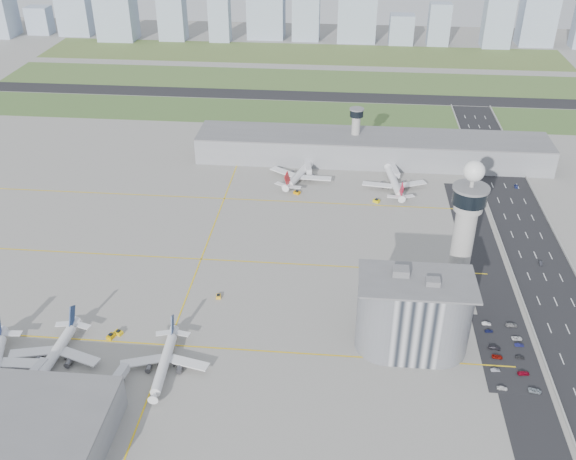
# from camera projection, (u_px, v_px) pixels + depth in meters

# --- Properties ---
(ground) EXTENTS (1000.00, 1000.00, 0.00)m
(ground) POSITION_uv_depth(u_px,v_px,m) (280.00, 303.00, 267.71)
(ground) COLOR #9C9991
(grass_strip_0) EXTENTS (480.00, 50.00, 0.08)m
(grass_strip_0) POSITION_uv_depth(u_px,v_px,m) (285.00, 112.00, 461.76)
(grass_strip_0) COLOR #4A6C33
(grass_strip_0) RESTS_ON ground
(grass_strip_1) EXTENTS (480.00, 60.00, 0.08)m
(grass_strip_1) POSITION_uv_depth(u_px,v_px,m) (294.00, 80.00, 525.91)
(grass_strip_1) COLOR #496932
(grass_strip_1) RESTS_ON ground
(grass_strip_2) EXTENTS (480.00, 70.00, 0.08)m
(grass_strip_2) POSITION_uv_depth(u_px,v_px,m) (301.00, 54.00, 594.34)
(grass_strip_2) COLOR #566F34
(grass_strip_2) RESTS_ON ground
(runway) EXTENTS (480.00, 22.00, 0.10)m
(runway) POSITION_uv_depth(u_px,v_px,m) (290.00, 95.00, 493.40)
(runway) COLOR black
(runway) RESTS_ON ground
(highway) EXTENTS (28.00, 500.00, 0.10)m
(highway) POSITION_uv_depth(u_px,v_px,m) (563.00, 320.00, 258.45)
(highway) COLOR black
(highway) RESTS_ON ground
(barrier_left) EXTENTS (0.60, 500.00, 1.20)m
(barrier_left) POSITION_uv_depth(u_px,v_px,m) (528.00, 316.00, 259.29)
(barrier_left) COLOR #9E9E99
(barrier_left) RESTS_ON ground
(landside_road) EXTENTS (18.00, 260.00, 0.08)m
(landside_road) POSITION_uv_depth(u_px,v_px,m) (505.00, 332.00, 251.91)
(landside_road) COLOR black
(landside_road) RESTS_ON ground
(parking_lot) EXTENTS (20.00, 44.00, 0.10)m
(parking_lot) POSITION_uv_depth(u_px,v_px,m) (506.00, 352.00, 241.80)
(parking_lot) COLOR black
(parking_lot) RESTS_ON ground
(taxiway_line_h_0) EXTENTS (260.00, 0.60, 0.01)m
(taxiway_line_h_0) POSITION_uv_depth(u_px,v_px,m) (168.00, 345.00, 245.26)
(taxiway_line_h_0) COLOR yellow
(taxiway_line_h_0) RESTS_ON ground
(taxiway_line_h_1) EXTENTS (260.00, 0.60, 0.01)m
(taxiway_line_h_1) POSITION_uv_depth(u_px,v_px,m) (201.00, 259.00, 296.58)
(taxiway_line_h_1) COLOR yellow
(taxiway_line_h_1) RESTS_ON ground
(taxiway_line_h_2) EXTENTS (260.00, 0.60, 0.01)m
(taxiway_line_h_2) POSITION_uv_depth(u_px,v_px,m) (224.00, 199.00, 347.91)
(taxiway_line_h_2) COLOR yellow
(taxiway_line_h_2) RESTS_ON ground
(taxiway_line_v) EXTENTS (0.60, 260.00, 0.01)m
(taxiway_line_v) POSITION_uv_depth(u_px,v_px,m) (201.00, 259.00, 296.58)
(taxiway_line_v) COLOR yellow
(taxiway_line_v) RESTS_ON ground
(control_tower) EXTENTS (14.00, 14.00, 64.50)m
(control_tower) POSITION_uv_depth(u_px,v_px,m) (464.00, 230.00, 250.84)
(control_tower) COLOR #ADAAA5
(control_tower) RESTS_ON ground
(secondary_tower) EXTENTS (8.60, 8.60, 31.90)m
(secondary_tower) POSITION_uv_depth(u_px,v_px,m) (356.00, 129.00, 383.99)
(secondary_tower) COLOR #ADAAA5
(secondary_tower) RESTS_ON ground
(admin_building) EXTENTS (42.00, 24.00, 33.50)m
(admin_building) POSITION_uv_depth(u_px,v_px,m) (413.00, 314.00, 236.89)
(admin_building) COLOR #B2B2B7
(admin_building) RESTS_ON ground
(terminal_pier) EXTENTS (210.00, 32.00, 15.80)m
(terminal_pier) POSITION_uv_depth(u_px,v_px,m) (371.00, 148.00, 387.05)
(terminal_pier) COLOR gray
(terminal_pier) RESTS_ON ground
(airplane_near_b) EXTENTS (36.94, 42.90, 11.61)m
(airplane_near_b) POSITION_uv_depth(u_px,v_px,m) (52.00, 351.00, 233.81)
(airplane_near_b) COLOR white
(airplane_near_b) RESTS_ON ground
(airplane_near_c) EXTENTS (34.87, 40.39, 10.87)m
(airplane_near_c) POSITION_uv_depth(u_px,v_px,m) (163.00, 359.00, 230.74)
(airplane_near_c) COLOR white
(airplane_near_c) RESTS_ON ground
(airplane_far_a) EXTENTS (49.80, 54.05, 12.45)m
(airplane_far_a) POSITION_uv_depth(u_px,v_px,m) (301.00, 168.00, 366.25)
(airplane_far_a) COLOR white
(airplane_far_a) RESTS_ON ground
(airplane_far_b) EXTENTS (42.04, 47.47, 11.97)m
(airplane_far_b) POSITION_uv_depth(u_px,v_px,m) (394.00, 178.00, 356.38)
(airplane_far_b) COLOR white
(airplane_far_b) RESTS_ON ground
(jet_bridge_near_1) EXTENTS (5.39, 14.31, 5.70)m
(jet_bridge_near_1) POSITION_uv_depth(u_px,v_px,m) (22.00, 391.00, 220.74)
(jet_bridge_near_1) COLOR silver
(jet_bridge_near_1) RESTS_ON ground
(jet_bridge_near_2) EXTENTS (5.39, 14.31, 5.70)m
(jet_bridge_near_2) POSITION_uv_depth(u_px,v_px,m) (107.00, 397.00, 218.33)
(jet_bridge_near_2) COLOR silver
(jet_bridge_near_2) RESTS_ON ground
(jet_bridge_far_0) EXTENTS (5.39, 14.31, 5.70)m
(jet_bridge_far_0) POSITION_uv_depth(u_px,v_px,m) (307.00, 164.00, 379.00)
(jet_bridge_far_0) COLOR silver
(jet_bridge_far_0) RESTS_ON ground
(jet_bridge_far_1) EXTENTS (5.39, 14.31, 5.70)m
(jet_bridge_far_1) POSITION_uv_depth(u_px,v_px,m) (392.00, 168.00, 374.99)
(jet_bridge_far_1) COLOR silver
(jet_bridge_far_1) RESTS_ON ground
(tug_1) EXTENTS (3.13, 3.79, 1.89)m
(tug_1) POSITION_uv_depth(u_px,v_px,m) (111.00, 336.00, 248.40)
(tug_1) COLOR #D2A005
(tug_1) RESTS_ON ground
(tug_2) EXTENTS (3.81, 3.37, 1.84)m
(tug_2) POSITION_uv_depth(u_px,v_px,m) (118.00, 332.00, 250.32)
(tug_2) COLOR yellow
(tug_2) RESTS_ON ground
(tug_3) EXTENTS (2.34, 3.07, 1.63)m
(tug_3) POSITION_uv_depth(u_px,v_px,m) (218.00, 296.00, 270.81)
(tug_3) COLOR gold
(tug_3) RESTS_ON ground
(tug_4) EXTENTS (4.10, 3.68, 1.97)m
(tug_4) POSITION_uv_depth(u_px,v_px,m) (297.00, 192.00, 352.29)
(tug_4) COLOR orange
(tug_4) RESTS_ON ground
(tug_5) EXTENTS (4.08, 3.72, 1.96)m
(tug_5) POSITION_uv_depth(u_px,v_px,m) (376.00, 201.00, 343.91)
(tug_5) COLOR #D6BD07
(tug_5) RESTS_ON ground
(car_lot_0) EXTENTS (3.80, 1.84, 1.25)m
(car_lot_0) POSITION_uv_depth(u_px,v_px,m) (502.00, 388.00, 224.90)
(car_lot_0) COLOR silver
(car_lot_0) RESTS_ON ground
(car_lot_1) EXTENTS (3.43, 1.52, 1.09)m
(car_lot_1) POSITION_uv_depth(u_px,v_px,m) (495.00, 370.00, 232.75)
(car_lot_1) COLOR #9293A0
(car_lot_1) RESTS_ON ground
(car_lot_2) EXTENTS (4.17, 2.24, 1.11)m
(car_lot_2) POSITION_uv_depth(u_px,v_px,m) (497.00, 357.00, 238.82)
(car_lot_2) COLOR maroon
(car_lot_2) RESTS_ON ground
(car_lot_3) EXTENTS (4.69, 2.40, 1.30)m
(car_lot_3) POSITION_uv_depth(u_px,v_px,m) (494.00, 348.00, 243.07)
(car_lot_3) COLOR #28262D
(car_lot_3) RESTS_ON ground
(car_lot_4) EXTENTS (3.36, 1.75, 1.09)m
(car_lot_4) POSITION_uv_depth(u_px,v_px,m) (489.00, 331.00, 251.64)
(car_lot_4) COLOR navy
(car_lot_4) RESTS_ON ground
(car_lot_5) EXTENTS (3.58, 1.35, 1.17)m
(car_lot_5) POSITION_uv_depth(u_px,v_px,m) (486.00, 323.00, 255.49)
(car_lot_5) COLOR white
(car_lot_5) RESTS_ON ground
(car_lot_6) EXTENTS (4.74, 2.65, 1.25)m
(car_lot_6) POSITION_uv_depth(u_px,v_px,m) (535.00, 391.00, 223.79)
(car_lot_6) COLOR #8D98A1
(car_lot_6) RESTS_ON ground
(car_lot_7) EXTENTS (4.52, 2.34, 1.25)m
(car_lot_7) POSITION_uv_depth(u_px,v_px,m) (524.00, 373.00, 231.23)
(car_lot_7) COLOR maroon
(car_lot_7) RESTS_ON ground
(car_lot_8) EXTENTS (3.28, 1.51, 1.09)m
(car_lot_8) POSITION_uv_depth(u_px,v_px,m) (520.00, 357.00, 238.64)
(car_lot_8) COLOR #2C2C2F
(car_lot_8) RESTS_ON ground
(car_lot_9) EXTENTS (3.48, 1.37, 1.13)m
(car_lot_9) POSITION_uv_depth(u_px,v_px,m) (519.00, 345.00, 244.48)
(car_lot_9) COLOR #161850
(car_lot_9) RESTS_ON ground
(car_lot_10) EXTENTS (4.17, 2.04, 1.14)m
(car_lot_10) POSITION_uv_depth(u_px,v_px,m) (517.00, 338.00, 247.77)
(car_lot_10) COLOR white
(car_lot_10) RESTS_ON ground
(car_lot_11) EXTENTS (4.61, 2.06, 1.31)m
(car_lot_11) POSITION_uv_depth(u_px,v_px,m) (512.00, 325.00, 254.63)
(car_lot_11) COLOR gray
(car_lot_11) RESTS_ON ground
(car_hw_1) EXTENTS (1.49, 3.74, 1.21)m
(car_hw_1) POSITION_uv_depth(u_px,v_px,m) (541.00, 263.00, 292.79)
(car_hw_1) COLOR #23242A
(car_hw_1) RESTS_ON ground
(car_hw_2) EXTENTS (2.50, 4.36, 1.14)m
(car_hw_2) POSITION_uv_depth(u_px,v_px,m) (516.00, 186.00, 359.32)
(car_hw_2) COLOR navy
(car_hw_2) RESTS_ON ground
(car_hw_4) EXTENTS (1.59, 3.48, 1.16)m
(car_hw_4) POSITION_uv_depth(u_px,v_px,m) (475.00, 144.00, 411.20)
(car_hw_4) COLOR #959595
(car_hw_4) RESTS_ON ground
(skyline_bldg_2) EXTENTS (22.81, 18.25, 26.79)m
(skyline_bldg_2) POSITION_uv_depth(u_px,v_px,m) (40.00, 20.00, 652.21)
(skyline_bldg_2) COLOR #9EADC1
(skyline_bldg_2) RESTS_ON ground
(skyline_bldg_3) EXTENTS (32.30, 25.84, 36.93)m
(skyline_bldg_3) POSITION_uv_depth(u_px,v_px,m) (76.00, 16.00, 647.53)
(skyline_bldg_3) COLOR #9EADC1
(skyline_bldg_3) RESTS_ON ground
(skyline_bldg_4) EXTENTS (35.81, 28.65, 60.36)m
(skyline_bldg_4) POSITION_uv_depth(u_px,v_px,m) (116.00, 8.00, 623.85)
(skyline_bldg_4) COLOR #9EADC1
(skyline_bldg_4) RESTS_ON ground
(skyline_bldg_5) EXTENTS (25.49, 20.39, 66.89)m
(skyline_bldg_5) POSITION_uv_depth(u_px,v_px,m) (171.00, 5.00, 621.63)
(skyline_bldg_5) COLOR #9EADC1
(skyline_bldg_5) RESTS_ON ground
(skyline_bldg_6) EXTENTS (20.04, 16.03, 45.20)m
(skyline_bldg_6) POSITION_uv_depth(u_px,v_px,m) (220.00, 17.00, 621.86)
(skyline_bldg_6) COLOR #9EADC1
(skyline_bldg_6) RESTS_ON ground
(skyline_bldg_7) EXTENTS (35.76, 28.61, 61.22)m
(skyline_bldg_7) POSITION_uv_depth(u_px,v_px,m) (266.00, 6.00, 630.53)
(skyline_bldg_7) COLOR #9EADC1
(skyline_bldg_7) RESTS_ON ground
(skyline_bldg_9) EXTENTS (36.96, 29.57, 62.11)m
(skyline_bldg_9) POSITION_uv_depth(u_px,v_px,m) (358.00, 8.00, 619.19)
(skyline_bldg_9) COLOR #9EADC1
(skyline_bldg_9) RESTS_ON ground
(skyline_bldg_10) EXTENTS (23.01, 18.41, 27.75)m
(skyline_bldg_10) POSITION_uv_depth(u_px,v_px,m) (401.00, 29.00, 617.13)
(skyline_bldg_10) COLOR #9EADC1
(skyline_bldg_10) RESTS_ON ground
(skyline_bldg_11) EXTENTS (20.22, 16.18, 38.97)m
(skyline_bldg_11) POSITION_uv_depth(u_px,v_px,m) (439.00, 24.00, 611.16)
(skyline_bldg_11) COLOR #9EADC1
(skyline_bldg_11) RESTS_ON ground
(skyline_bldg_12) EXTENTS (26.14, 20.92, 46.89)m
(skyline_bldg_12) POSITION_uv_depth(u_px,v_px,m) (498.00, 22.00, 603.04)
(skyline_bldg_12) COLOR #9EADC1
(skyline_bldg_12) RESTS_ON ground
(skyline_bldg_13) EXTENTS (32.26, 25.81, 81.20)m
(skyline_bldg_13) POSITION_uv_depth(u_px,v_px,m) (541.00, 1.00, 601.38)
(skyline_bldg_13) COLOR #9EADC1
(skyline_bldg_13) RESTS_ON ground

